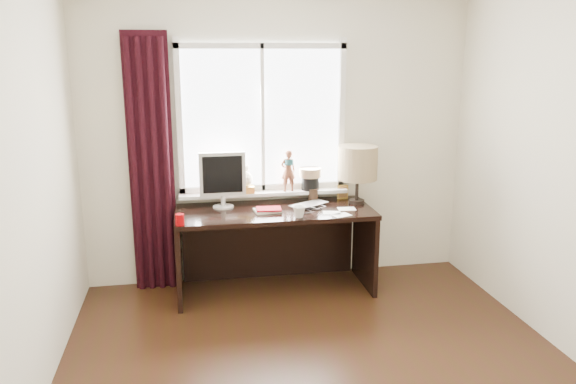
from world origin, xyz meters
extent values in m
cube|color=beige|center=(0.00, 2.00, 1.30)|extent=(3.50, 0.00, 2.60)
cube|color=beige|center=(-1.75, 0.00, 1.30)|extent=(0.00, 4.00, 2.60)
imported|color=silver|center=(0.21, 1.67, 0.76)|extent=(0.43, 0.39, 0.03)
imported|color=white|center=(0.06, 1.37, 0.80)|extent=(0.14, 0.14, 0.10)
cylinder|color=#9D0004|center=(-0.90, 1.33, 0.79)|extent=(0.07, 0.07, 0.09)
cube|color=white|center=(-0.15, 1.99, 1.50)|extent=(1.40, 0.02, 1.30)
cube|color=silver|center=(-0.15, 1.96, 0.88)|extent=(1.50, 0.05, 0.05)
cube|color=silver|center=(-0.15, 1.96, 2.12)|extent=(1.50, 0.05, 0.05)
cube|color=silver|center=(-0.88, 1.96, 1.50)|extent=(0.05, 0.05, 1.40)
cube|color=silver|center=(0.57, 1.96, 1.50)|extent=(0.05, 0.05, 1.40)
cube|color=silver|center=(-0.15, 1.96, 1.50)|extent=(0.03, 0.05, 1.30)
cube|color=silver|center=(-0.15, 1.91, 0.83)|extent=(1.52, 0.18, 0.03)
cylinder|color=#5D0706|center=(-0.58, 1.90, 0.99)|extent=(0.16, 0.16, 0.28)
cube|color=gold|center=(-0.32, 1.88, 0.88)|extent=(0.15, 0.12, 0.06)
sphere|color=beige|center=(-0.32, 1.88, 0.97)|extent=(0.13, 0.13, 0.13)
sphere|color=beige|center=(-0.32, 1.88, 1.07)|extent=(0.07, 0.07, 0.07)
imported|color=brown|center=(0.07, 1.87, 1.04)|extent=(0.14, 0.10, 0.38)
cylinder|color=#1E4C51|center=(0.07, 1.86, 1.12)|extent=(0.09, 0.09, 0.05)
cylinder|color=black|center=(0.27, 1.89, 0.91)|extent=(0.16, 0.16, 0.12)
cylinder|color=#8C6B4C|center=(0.27, 1.89, 1.01)|extent=(0.20, 0.20, 0.08)
cube|color=black|center=(-1.13, 1.92, 1.12)|extent=(0.38, 0.05, 2.25)
cylinder|color=black|center=(-1.27, 1.89, 1.10)|extent=(0.06, 0.06, 2.20)
cylinder|color=black|center=(-1.18, 1.89, 1.10)|extent=(0.06, 0.06, 2.20)
cylinder|color=black|center=(-1.09, 1.89, 1.10)|extent=(0.06, 0.06, 2.20)
cylinder|color=black|center=(-1.00, 1.89, 1.10)|extent=(0.06, 0.06, 2.20)
cube|color=black|center=(-0.10, 1.63, 0.73)|extent=(1.70, 0.70, 0.04)
cube|color=black|center=(-0.93, 1.63, 0.35)|extent=(0.04, 0.64, 0.71)
cube|color=black|center=(0.73, 1.63, 0.35)|extent=(0.04, 0.64, 0.71)
cube|color=black|center=(-0.10, 1.97, 0.35)|extent=(1.60, 0.03, 0.71)
cylinder|color=beige|center=(-0.53, 1.78, 0.76)|extent=(0.18, 0.18, 0.01)
cylinder|color=beige|center=(-0.53, 1.78, 0.81)|extent=(0.04, 0.04, 0.10)
cube|color=beige|center=(-0.53, 1.78, 1.05)|extent=(0.40, 0.04, 0.38)
cube|color=black|center=(-0.53, 1.76, 1.05)|extent=(0.34, 0.01, 0.32)
cube|color=beige|center=(-0.17, 1.58, 0.76)|extent=(0.24, 0.18, 0.02)
cube|color=maroon|center=(-0.16, 1.57, 0.78)|extent=(0.22, 0.16, 0.01)
cylinder|color=black|center=(0.29, 1.84, 0.81)|extent=(0.09, 0.09, 0.12)
cylinder|color=black|center=(0.27, 1.85, 0.86)|extent=(0.01, 0.01, 0.22)
cylinder|color=black|center=(0.30, 1.83, 0.84)|extent=(0.01, 0.01, 0.19)
cylinder|color=black|center=(0.29, 1.85, 0.88)|extent=(0.01, 0.01, 0.25)
cylinder|color=black|center=(0.31, 1.85, 0.83)|extent=(0.01, 0.01, 0.17)
cube|color=gold|center=(0.58, 1.89, 0.81)|extent=(0.10, 0.02, 0.13)
cube|color=#996633|center=(0.58, 1.87, 0.81)|extent=(0.08, 0.01, 0.10)
cylinder|color=black|center=(0.66, 1.72, 0.77)|extent=(0.14, 0.14, 0.03)
cylinder|color=black|center=(0.66, 1.72, 0.89)|extent=(0.03, 0.03, 0.22)
cylinder|color=tan|center=(0.66, 1.72, 1.12)|extent=(0.35, 0.35, 0.30)
cube|color=white|center=(0.36, 1.44, 0.75)|extent=(0.17, 0.14, 0.00)
cube|color=white|center=(0.52, 1.54, 0.75)|extent=(0.16, 0.12, 0.00)
cube|color=white|center=(0.42, 1.36, 0.75)|extent=(0.18, 0.15, 0.00)
torus|color=black|center=(0.13, 1.51, 0.75)|extent=(0.15, 0.15, 0.01)
torus|color=black|center=(0.26, 1.59, 0.75)|extent=(0.15, 0.15, 0.01)
torus|color=black|center=(0.13, 1.69, 0.75)|extent=(0.11, 0.11, 0.01)
camera|label=1|loc=(-0.82, -2.97, 2.08)|focal=35.00mm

